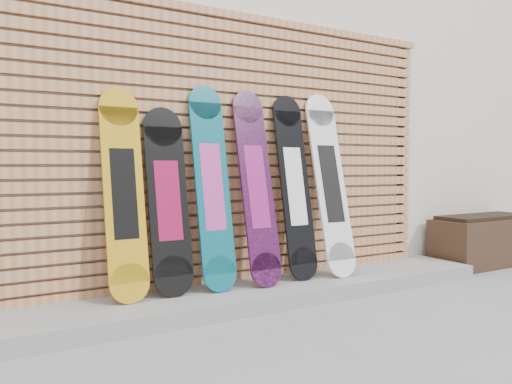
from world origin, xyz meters
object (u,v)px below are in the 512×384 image
Objects in this scene: planter_box at (483,240)px; snowboard_5 at (330,184)px; snowboard_2 at (212,187)px; snowboard_3 at (257,187)px; snowboard_4 at (295,186)px; snowboard_0 at (124,194)px; snowboard_1 at (168,200)px.

snowboard_5 is (-2.02, 0.06, 0.64)m from planter_box.
snowboard_2 reaches higher than planter_box.
snowboard_5 reaches higher than planter_box.
snowboard_3 is at bearing -3.95° from snowboard_2.
snowboard_2 is at bearing 179.87° from snowboard_4.
planter_box is 2.45m from snowboard_4.
snowboard_1 is at bearing 1.02° from snowboard_0.
planter_box is at bearing -2.31° from snowboard_4.
snowboard_1 is 0.36m from snowboard_2.
snowboard_0 is 0.33m from snowboard_1.
snowboard_3 reaches higher than snowboard_4.
snowboard_5 is (1.10, -0.04, 0.00)m from snowboard_2.
snowboard_5 is (0.35, -0.04, 0.02)m from snowboard_4.
snowboard_1 is 1.45m from snowboard_5.
snowboard_2 is 1.02× the size of snowboard_4.
snowboard_4 is 0.98× the size of snowboard_5.
snowboard_2 is at bearing 176.05° from snowboard_3.
snowboard_0 is 0.96× the size of snowboard_3.
planter_box is 3.19m from snowboard_2.
snowboard_3 reaches higher than snowboard_0.
snowboard_2 is (-3.13, 0.10, 0.64)m from planter_box.
snowboard_0 is at bearing 177.71° from snowboard_3.
snowboard_4 is (0.76, -0.00, -0.01)m from snowboard_2.
planter_box is at bearing -1.70° from snowboard_0.
snowboard_4 reaches higher than planter_box.
planter_box is at bearing -1.63° from snowboard_5.
snowboard_5 is at bearing -1.79° from snowboard_0.
snowboard_1 is at bearing 178.80° from snowboard_4.
snowboard_2 is 0.38m from snowboard_3.
snowboard_1 is 0.87× the size of snowboard_5.
snowboard_0 is 0.95× the size of snowboard_5.
snowboard_0 is at bearing 178.65° from snowboard_2.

